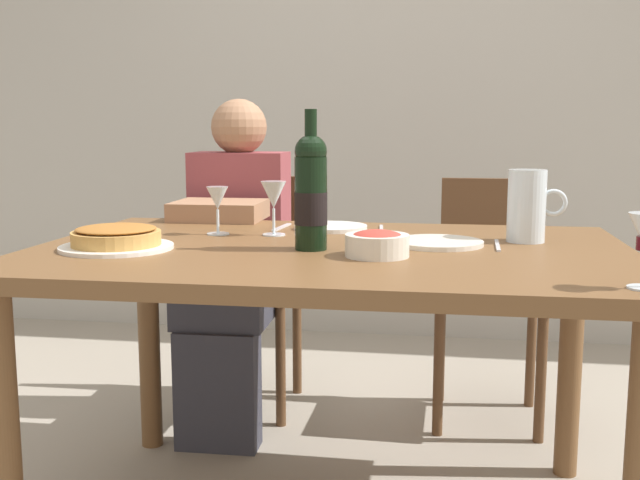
# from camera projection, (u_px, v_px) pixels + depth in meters

# --- Properties ---
(back_wall) EXTENTS (8.00, 0.10, 2.80)m
(back_wall) POSITION_uv_depth(u_px,v_px,m) (389.00, 57.00, 3.73)
(back_wall) COLOR #B2ADA3
(back_wall) RESTS_ON ground
(dining_table) EXTENTS (1.50, 1.00, 0.76)m
(dining_table) POSITION_uv_depth(u_px,v_px,m) (331.00, 282.00, 1.93)
(dining_table) COLOR brown
(dining_table) RESTS_ON ground
(wine_bottle) EXTENTS (0.08, 0.08, 0.34)m
(wine_bottle) POSITION_uv_depth(u_px,v_px,m) (311.00, 192.00, 1.85)
(wine_bottle) COLOR black
(wine_bottle) RESTS_ON dining_table
(water_pitcher) EXTENTS (0.15, 0.10, 0.19)m
(water_pitcher) POSITION_uv_depth(u_px,v_px,m) (527.00, 210.00, 1.98)
(water_pitcher) COLOR silver
(water_pitcher) RESTS_ON dining_table
(baked_tart) EXTENTS (0.28, 0.28, 0.06)m
(baked_tart) POSITION_uv_depth(u_px,v_px,m) (116.00, 238.00, 1.87)
(baked_tart) COLOR white
(baked_tart) RESTS_ON dining_table
(salad_bowl) EXTENTS (0.15, 0.15, 0.06)m
(salad_bowl) POSITION_uv_depth(u_px,v_px,m) (377.00, 243.00, 1.77)
(salad_bowl) COLOR silver
(salad_bowl) RESTS_ON dining_table
(wine_glass_left_diner) EXTENTS (0.07, 0.07, 0.15)m
(wine_glass_left_diner) POSITION_uv_depth(u_px,v_px,m) (274.00, 197.00, 2.10)
(wine_glass_left_diner) COLOR silver
(wine_glass_left_diner) RESTS_ON dining_table
(wine_glass_centre) EXTENTS (0.06, 0.06, 0.14)m
(wine_glass_centre) POSITION_uv_depth(u_px,v_px,m) (217.00, 201.00, 2.12)
(wine_glass_centre) COLOR silver
(wine_glass_centre) RESTS_ON dining_table
(dinner_plate_left_setting) EXTENTS (0.23, 0.23, 0.01)m
(dinner_plate_left_setting) POSITION_uv_depth(u_px,v_px,m) (438.00, 243.00, 1.94)
(dinner_plate_left_setting) COLOR silver
(dinner_plate_left_setting) RESTS_ON dining_table
(dinner_plate_right_setting) EXTENTS (0.22, 0.22, 0.01)m
(dinner_plate_right_setting) POSITION_uv_depth(u_px,v_px,m) (331.00, 227.00, 2.24)
(dinner_plate_right_setting) COLOR white
(dinner_plate_right_setting) RESTS_ON dining_table
(fork_left_setting) EXTENTS (0.03, 0.16, 0.00)m
(fork_left_setting) POSITION_uv_depth(u_px,v_px,m) (380.00, 242.00, 1.97)
(fork_left_setting) COLOR silver
(fork_left_setting) RESTS_ON dining_table
(knife_left_setting) EXTENTS (0.02, 0.18, 0.00)m
(knife_left_setting) POSITION_uv_depth(u_px,v_px,m) (497.00, 245.00, 1.92)
(knife_left_setting) COLOR silver
(knife_left_setting) RESTS_ON dining_table
(knife_right_setting) EXTENTS (0.03, 0.18, 0.00)m
(knife_right_setting) POSITION_uv_depth(u_px,v_px,m) (381.00, 229.00, 2.22)
(knife_right_setting) COLOR silver
(knife_right_setting) RESTS_ON dining_table
(spoon_right_setting) EXTENTS (0.03, 0.16, 0.00)m
(spoon_right_setting) POSITION_uv_depth(u_px,v_px,m) (282.00, 227.00, 2.26)
(spoon_right_setting) COLOR silver
(spoon_right_setting) RESTS_ON dining_table
(chair_left) EXTENTS (0.41, 0.41, 0.87)m
(chair_left) POSITION_uv_depth(u_px,v_px,m) (249.00, 275.00, 2.90)
(chair_left) COLOR brown
(chair_left) RESTS_ON ground
(diner_left) EXTENTS (0.34, 0.51, 1.16)m
(diner_left) POSITION_uv_depth(u_px,v_px,m) (233.00, 254.00, 2.66)
(diner_left) COLOR #8E3D42
(diner_left) RESTS_ON ground
(chair_right) EXTENTS (0.41, 0.41, 0.87)m
(chair_right) POSITION_uv_depth(u_px,v_px,m) (489.00, 282.00, 2.77)
(chair_right) COLOR brown
(chair_right) RESTS_ON ground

